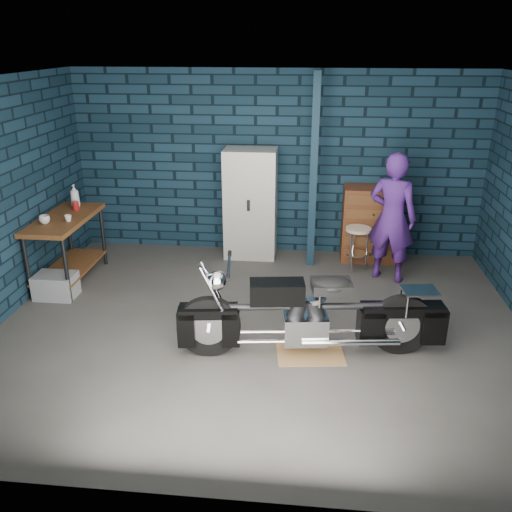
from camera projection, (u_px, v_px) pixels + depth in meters
The scene contains 15 objects.
ground at pixel (260, 328), 6.19m from camera, with size 6.00×6.00×0.00m, color #454341.
room_walls at pixel (265, 152), 5.99m from camera, with size 6.02×5.01×2.71m.
support_post at pixel (314, 174), 7.44m from camera, with size 0.10×0.10×2.70m, color #122838.
workbench at pixel (68, 250), 7.23m from camera, with size 0.60×1.40×0.91m, color brown.
drip_mat at pixel (310, 353), 5.70m from camera, with size 0.70×0.52×0.01m, color olive.
motorcycle at pixel (312, 309), 5.51m from camera, with size 2.35×0.64×1.03m, color black, non-canonical shape.
person at pixel (392, 218), 7.15m from camera, with size 0.64×0.42×1.75m, color #482078.
storage_bin at pixel (56, 286), 6.88m from camera, with size 0.50×0.36×0.31m, color gray.
locker at pixel (251, 204), 7.98m from camera, with size 0.76×0.54×1.62m, color beige.
tool_chest at pixel (371, 224), 7.91m from camera, with size 0.83×0.46×1.10m, color brown.
shop_stool at pixel (357, 249), 7.60m from camera, with size 0.35×0.35×0.64m, color beige, non-canonical shape.
cup_a at pixel (44, 220), 6.80m from camera, with size 0.13×0.13×0.10m, color beige.
cup_b at pixel (68, 218), 6.88m from camera, with size 0.09×0.09×0.08m, color beige.
mug_red at pixel (76, 206), 7.33m from camera, with size 0.09×0.09×0.12m, color maroon.
bottle at pixel (75, 196), 7.43m from camera, with size 0.12×0.12×0.32m, color gray.
Camera 1 is at (0.52, -5.41, 3.08)m, focal length 38.00 mm.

